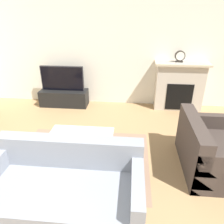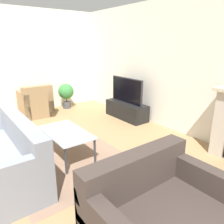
{
  "view_description": "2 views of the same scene",
  "coord_description": "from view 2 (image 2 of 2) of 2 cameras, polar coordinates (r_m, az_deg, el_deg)",
  "views": [
    {
      "loc": [
        0.98,
        -1.05,
        2.32
      ],
      "look_at": [
        0.66,
        2.28,
        0.68
      ],
      "focal_mm": 35.0,
      "sensor_mm": 36.0,
      "label": 1
    },
    {
      "loc": [
        3.27,
        0.53,
        1.81
      ],
      "look_at": [
        0.37,
        2.69,
        0.67
      ],
      "focal_mm": 35.0,
      "sensor_mm": 36.0,
      "label": 2
    }
  ],
  "objects": [
    {
      "name": "wall_back",
      "position": [
        5.01,
        12.55,
        11.79
      ],
      "size": [
        8.63,
        0.06,
        2.7
      ],
      "color": "silver",
      "rests_on": "ground_plane"
    },
    {
      "name": "coffee_table",
      "position": [
        3.66,
        -11.91,
        -5.7
      ],
      "size": [
        1.04,
        0.57,
        0.44
      ],
      "color": "#333338",
      "rests_on": "ground_plane"
    },
    {
      "name": "area_rug",
      "position": [
        3.81,
        -12.38,
        -11.36
      ],
      "size": [
        2.24,
        1.77,
        0.0
      ],
      "color": "#896B56",
      "rests_on": "ground_plane"
    },
    {
      "name": "potted_plant",
      "position": [
        6.43,
        -11.91,
        4.93
      ],
      "size": [
        0.44,
        0.44,
        0.72
      ],
      "color": "#47474C",
      "rests_on": "ground_plane"
    },
    {
      "name": "couch_loveseat",
      "position": [
        2.26,
        11.7,
        -25.2
      ],
      "size": [
        0.88,
        1.26,
        0.82
      ],
      "rotation": [
        0.0,
        0.0,
        1.57
      ],
      "color": "#3D332D",
      "rests_on": "ground_plane"
    },
    {
      "name": "tv",
      "position": [
        5.39,
        3.88,
        5.66
      ],
      "size": [
        1.06,
        0.05,
        0.62
      ],
      "color": "#232328",
      "rests_on": "tv_stand"
    },
    {
      "name": "armchair_by_window",
      "position": [
        5.97,
        -19.27,
        1.88
      ],
      "size": [
        0.77,
        0.75,
        0.82
      ],
      "rotation": [
        0.0,
        0.0,
        -1.6
      ],
      "color": "#8C704C",
      "rests_on": "ground_plane"
    },
    {
      "name": "wall_left",
      "position": [
        6.34,
        -22.51,
        12.02
      ],
      "size": [
        0.06,
        7.27,
        2.7
      ],
      "color": "silver",
      "rests_on": "ground_plane"
    },
    {
      "name": "tv_stand",
      "position": [
        5.52,
        3.79,
        0.47
      ],
      "size": [
        1.19,
        0.44,
        0.4
      ],
      "color": "black",
      "rests_on": "ground_plane"
    }
  ]
}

